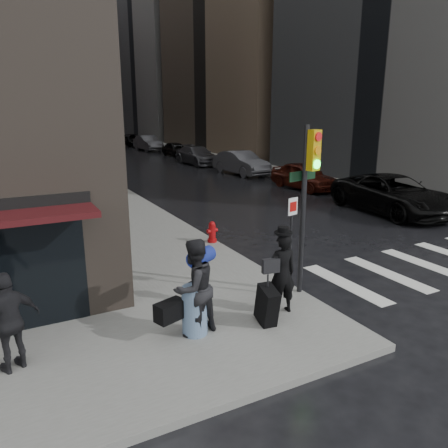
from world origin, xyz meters
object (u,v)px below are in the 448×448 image
(parked_car_0, at_px, (393,194))
(parked_car_6, at_px, (133,140))
(parked_car_3, at_px, (197,155))
(parked_car_5, at_px, (148,143))
(man_jeans, at_px, (193,288))
(man_greycoat, at_px, (10,322))
(parked_car_2, at_px, (241,163))
(fire_hydrant, at_px, (212,233))
(man_overcoat, at_px, (279,279))
(traffic_light, at_px, (306,188))
(parked_car_4, at_px, (176,149))
(parked_car_1, at_px, (304,176))

(parked_car_0, xyz_separation_m, parked_car_6, (-0.32, 39.16, -0.16))
(parked_car_0, bearing_deg, parked_car_6, 95.47)
(parked_car_3, distance_m, parked_car_5, 13.06)
(man_jeans, distance_m, man_greycoat, 3.30)
(parked_car_0, height_order, parked_car_2, parked_car_0)
(fire_hydrant, relative_size, parked_car_2, 0.15)
(man_overcoat, relative_size, man_greycoat, 1.12)
(fire_hydrant, height_order, parked_car_3, parked_car_3)
(traffic_light, height_order, parked_car_4, traffic_light)
(traffic_light, distance_m, parked_car_5, 39.07)
(fire_hydrant, bearing_deg, parked_car_1, 37.14)
(man_jeans, relative_size, parked_car_3, 0.39)
(parked_car_6, bearing_deg, traffic_light, -104.33)
(man_greycoat, height_order, parked_car_1, man_greycoat)
(parked_car_3, height_order, parked_car_5, parked_car_5)
(parked_car_0, height_order, parked_car_4, parked_car_0)
(parked_car_4, xyz_separation_m, parked_car_5, (-0.60, 6.53, 0.13))
(parked_car_0, bearing_deg, man_greycoat, -155.10)
(parked_car_4, bearing_deg, parked_car_6, 89.46)
(man_jeans, relative_size, man_greycoat, 1.11)
(parked_car_2, distance_m, parked_car_5, 19.58)
(man_greycoat, xyz_separation_m, fire_hydrant, (6.36, 5.05, -0.58))
(man_greycoat, bearing_deg, parked_car_4, -140.27)
(traffic_light, bearing_deg, man_overcoat, -163.16)
(parked_car_2, distance_m, parked_car_6, 26.11)
(man_jeans, relative_size, traffic_light, 0.49)
(man_overcoat, bearing_deg, parked_car_6, -94.83)
(parked_car_4, relative_size, parked_car_6, 0.80)
(fire_hydrant, height_order, parked_car_5, parked_car_5)
(traffic_light, relative_size, fire_hydrant, 5.64)
(parked_car_5, distance_m, parked_car_6, 6.53)
(man_overcoat, relative_size, parked_car_1, 0.45)
(parked_car_0, height_order, parked_car_5, parked_car_0)
(man_jeans, height_order, traffic_light, traffic_light)
(man_overcoat, bearing_deg, parked_car_5, -96.53)
(man_greycoat, height_order, parked_car_0, man_greycoat)
(man_overcoat, xyz_separation_m, fire_hydrant, (1.09, 5.48, -0.52))
(parked_car_3, bearing_deg, man_jeans, -118.54)
(parked_car_4, bearing_deg, traffic_light, -108.47)
(man_greycoat, relative_size, parked_car_0, 0.30)
(man_overcoat, height_order, parked_car_1, man_overcoat)
(parked_car_1, bearing_deg, man_overcoat, -133.64)
(fire_hydrant, xyz_separation_m, parked_car_2, (9.03, 13.66, 0.34))
(fire_hydrant, relative_size, parked_car_6, 0.15)
(man_overcoat, xyz_separation_m, man_greycoat, (-5.27, 0.43, 0.06))
(man_jeans, xyz_separation_m, parked_car_3, (11.69, 25.58, -0.41))
(parked_car_4, distance_m, parked_car_5, 6.56)
(man_jeans, xyz_separation_m, parked_car_5, (11.81, 38.64, -0.35))
(parked_car_0, xyz_separation_m, parked_car_5, (-0.56, 32.64, -0.03))
(fire_hydrant, height_order, parked_car_4, parked_car_4)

